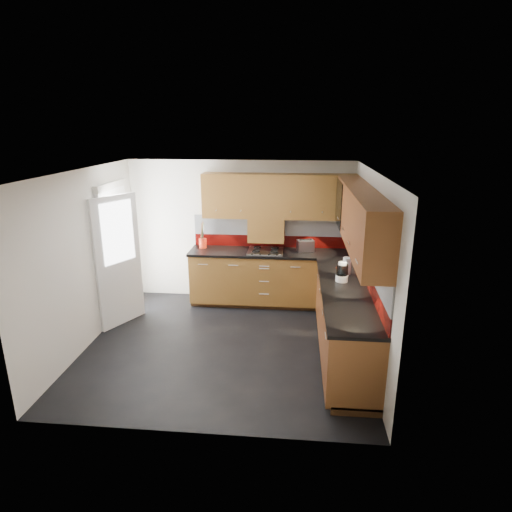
# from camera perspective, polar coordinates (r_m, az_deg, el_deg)

# --- Properties ---
(room) EXTENTS (4.00, 3.80, 2.64)m
(room) POSITION_cam_1_polar(r_m,az_deg,el_deg) (5.57, -4.43, 1.93)
(room) COLOR black
(base_cabinets) EXTENTS (2.70, 3.20, 0.95)m
(base_cabinets) POSITION_cam_1_polar(r_m,az_deg,el_deg) (6.52, 6.19, -5.70)
(base_cabinets) COLOR brown
(base_cabinets) RESTS_ON room
(countertop) EXTENTS (2.72, 3.22, 0.04)m
(countertop) POSITION_cam_1_polar(r_m,az_deg,el_deg) (6.33, 6.21, -1.72)
(countertop) COLOR black
(countertop) RESTS_ON base_cabinets
(backsplash) EXTENTS (2.70, 3.20, 0.54)m
(backsplash) POSITION_cam_1_polar(r_m,az_deg,el_deg) (6.47, 8.25, 1.30)
(backsplash) COLOR #6B0B09
(backsplash) RESTS_ON countertop
(upper_cabinets) EXTENTS (2.50, 3.20, 0.72)m
(upper_cabinets) POSITION_cam_1_polar(r_m,az_deg,el_deg) (6.18, 8.12, 6.56)
(upper_cabinets) COLOR brown
(upper_cabinets) RESTS_ON room
(extractor_hood) EXTENTS (0.60, 0.33, 0.40)m
(extractor_hood) POSITION_cam_1_polar(r_m,az_deg,el_deg) (7.14, 1.39, 3.56)
(extractor_hood) COLOR brown
(extractor_hood) RESTS_ON room
(glass_cabinet) EXTENTS (0.32, 0.80, 0.66)m
(glass_cabinet) POSITION_cam_1_polar(r_m,az_deg,el_deg) (6.50, 12.29, 7.09)
(glass_cabinet) COLOR black
(glass_cabinet) RESTS_ON room
(back_door) EXTENTS (0.42, 1.19, 2.04)m
(back_door) POSITION_cam_1_polar(r_m,az_deg,el_deg) (6.89, -18.01, 0.08)
(back_door) COLOR white
(back_door) RESTS_ON room
(gas_hob) EXTENTS (0.58, 0.51, 0.05)m
(gas_hob) POSITION_cam_1_polar(r_m,az_deg,el_deg) (7.07, 1.27, 0.69)
(gas_hob) COLOR silver
(gas_hob) RESTS_ON countertop
(utensil_pot) EXTENTS (0.13, 0.13, 0.46)m
(utensil_pot) POSITION_cam_1_polar(r_m,az_deg,el_deg) (7.33, -7.11, 1.86)
(utensil_pot) COLOR red
(utensil_pot) RESTS_ON countertop
(toaster) EXTENTS (0.30, 0.23, 0.20)m
(toaster) POSITION_cam_1_polar(r_m,az_deg,el_deg) (7.13, 6.60, 1.39)
(toaster) COLOR silver
(toaster) RESTS_ON countertop
(food_processor) EXTENTS (0.16, 0.16, 0.27)m
(food_processor) POSITION_cam_1_polar(r_m,az_deg,el_deg) (5.82, 11.40, -2.17)
(food_processor) COLOR white
(food_processor) RESTS_ON countertop
(paper_towel) EXTENTS (0.15, 0.15, 0.24)m
(paper_towel) POSITION_cam_1_polar(r_m,az_deg,el_deg) (6.12, 12.01, -1.29)
(paper_towel) COLOR white
(paper_towel) RESTS_ON countertop
(orange_cloth) EXTENTS (0.17, 0.16, 0.01)m
(orange_cloth) POSITION_cam_1_polar(r_m,az_deg,el_deg) (6.40, 11.35, -1.49)
(orange_cloth) COLOR #E64419
(orange_cloth) RESTS_ON countertop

